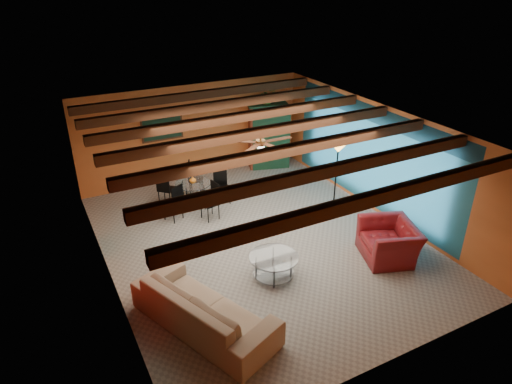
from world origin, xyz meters
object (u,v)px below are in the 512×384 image
coffee_table (274,267)px  armoire (267,136)px  floor_lamp (336,179)px  armchair (389,241)px  vase (192,170)px  dining_table (193,190)px  potted_plant (267,97)px  sofa (204,308)px

coffee_table → armoire: size_ratio=0.51×
armoire → floor_lamp: bearing=-72.2°
armchair → vase: bearing=-125.2°
coffee_table → dining_table: (-0.35, 3.50, 0.22)m
armchair → coffee_table: bearing=-81.9°
coffee_table → potted_plant: (2.58, 4.98, 1.91)m
floor_lamp → sofa: bearing=-152.4°
dining_table → floor_lamp: floor_lamp is taller
sofa → floor_lamp: size_ratio=1.46×
sofa → vase: size_ratio=15.02×
dining_table → potted_plant: potted_plant is taller
dining_table → potted_plant: (2.93, 1.48, 1.68)m
potted_plant → vase: bearing=-153.2°
armchair → vase: size_ratio=6.67×
sofa → armchair: (4.21, 0.15, -0.00)m
sofa → potted_plant: bearing=-59.3°
coffee_table → vase: size_ratio=5.46×
sofa → dining_table: size_ratio=1.47×
dining_table → armchair: bearing=-54.7°
coffee_table → floor_lamp: size_ratio=0.53×
armchair → armoire: armoire is taller
armoire → floor_lamp: 3.35m
coffee_table → dining_table: dining_table is taller
armchair → dining_table: dining_table is taller
armchair → vase: vase is taller
potted_plant → sofa: bearing=-127.4°
dining_table → armoire: (2.93, 1.48, 0.48)m
dining_table → vase: vase is taller
armchair → potted_plant: (0.09, 5.49, 1.77)m
armoire → potted_plant: potted_plant is taller
armoire → potted_plant: bearing=0.0°
sofa → vase: vase is taller
dining_table → armoire: 3.32m
dining_table → vase: 0.56m
floor_lamp → vase: 3.53m
sofa → armoire: (4.31, 5.64, 0.57)m
potted_plant → coffee_table: bearing=-117.4°
armchair → floor_lamp: (0.16, 2.14, 0.53)m
armchair → sofa: bearing=-68.5°
sofa → armchair: sofa is taller
armchair → floor_lamp: 2.21m
coffee_table → armoire: (2.58, 4.98, 0.71)m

